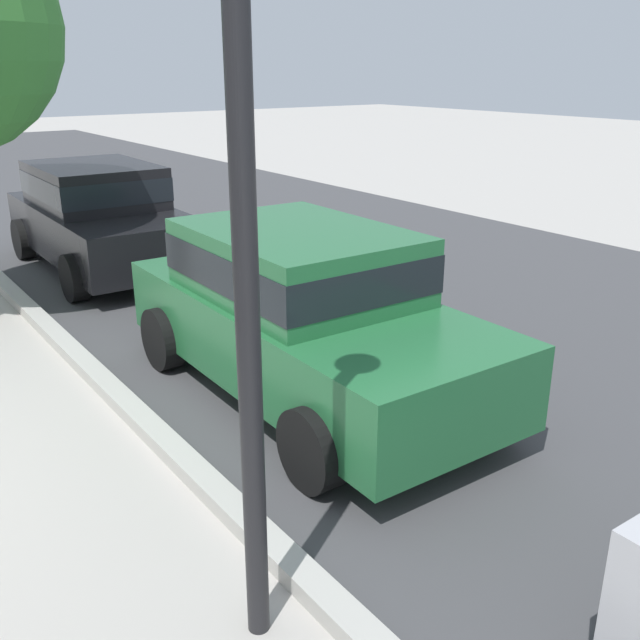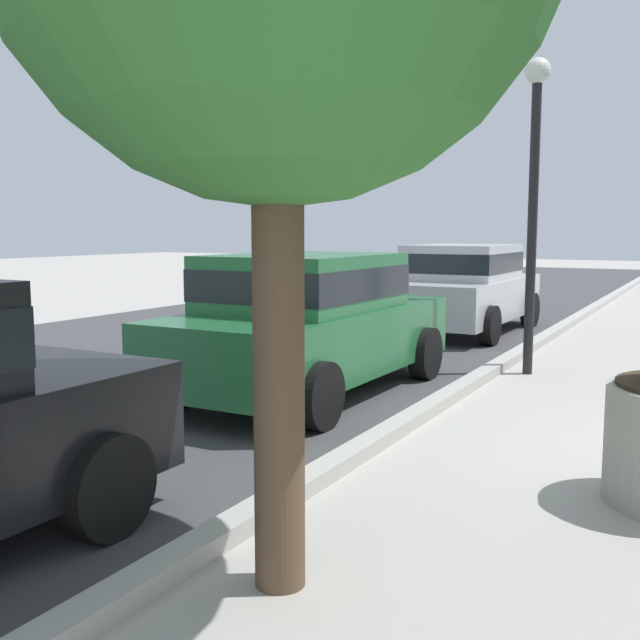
% 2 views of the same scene
% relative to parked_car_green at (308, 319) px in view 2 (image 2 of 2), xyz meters
% --- Properties ---
extents(street_surface, '(60.00, 9.00, 0.01)m').
position_rel_parked_car_green_xyz_m(street_surface, '(-0.52, 3.09, -0.84)').
color(street_surface, '#424244').
rests_on(street_surface, ground).
extents(curb_stone, '(60.00, 0.20, 0.12)m').
position_rel_parked_car_green_xyz_m(curb_stone, '(-0.52, -1.51, -0.78)').
color(curb_stone, '#B2AFA8').
rests_on(curb_stone, ground).
extents(parked_car_green, '(4.12, 1.97, 1.56)m').
position_rel_parked_car_green_xyz_m(parked_car_green, '(0.00, 0.00, 0.00)').
color(parked_car_green, '#236638').
rests_on(parked_car_green, ground).
extents(parked_car_silver, '(4.12, 1.97, 1.56)m').
position_rel_parked_car_green_xyz_m(parked_car_silver, '(5.64, 0.00, 0.00)').
color(parked_car_silver, '#B7B7BC').
rests_on(parked_car_silver, ground).
extents(lamp_post, '(0.32, 0.32, 3.90)m').
position_rel_parked_car_green_xyz_m(lamp_post, '(2.32, -1.90, 1.71)').
color(lamp_post, black).
rests_on(lamp_post, ground).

